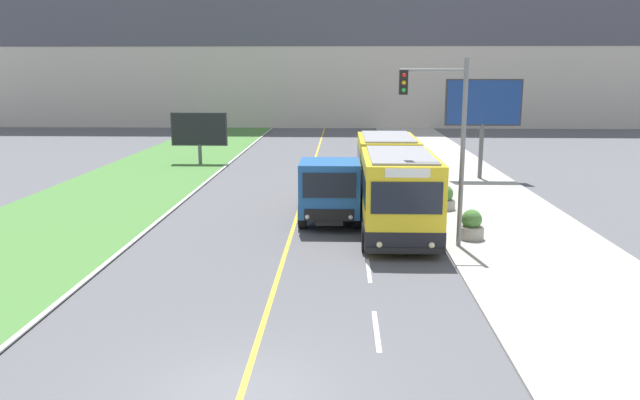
# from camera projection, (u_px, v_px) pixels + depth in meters

# --- Properties ---
(ground_plane) EXTENTS (300.00, 300.00, 0.00)m
(ground_plane) POSITION_uv_depth(u_px,v_px,m) (240.00, 397.00, 11.80)
(ground_plane) COLOR #56565B
(lane_marking_centre) EXTENTS (2.88, 140.00, 0.01)m
(lane_marking_centre) POSITION_uv_depth(u_px,v_px,m) (266.00, 362.00, 13.21)
(lane_marking_centre) COLOR gold
(lane_marking_centre) RESTS_ON ground_plane
(apartment_block_background) EXTENTS (80.00, 8.04, 24.54)m
(apartment_block_background) POSITION_uv_depth(u_px,v_px,m) (326.00, 13.00, 68.52)
(apartment_block_background) COLOR beige
(apartment_block_background) RESTS_ON ground_plane
(city_bus) EXTENTS (2.73, 11.75, 3.17)m
(city_bus) POSITION_uv_depth(u_px,v_px,m) (392.00, 182.00, 25.50)
(city_bus) COLOR yellow
(city_bus) RESTS_ON ground_plane
(dump_truck) EXTENTS (2.44, 6.61, 2.62)m
(dump_truck) POSITION_uv_depth(u_px,v_px,m) (330.00, 190.00, 25.23)
(dump_truck) COLOR black
(dump_truck) RESTS_ON ground_plane
(traffic_light_mast) EXTENTS (2.28, 0.32, 6.48)m
(traffic_light_mast) POSITION_uv_depth(u_px,v_px,m) (445.00, 130.00, 20.95)
(traffic_light_mast) COLOR slate
(traffic_light_mast) RESTS_ON ground_plane
(billboard_large) EXTENTS (4.21, 0.24, 5.62)m
(billboard_large) POSITION_uv_depth(u_px,v_px,m) (483.00, 106.00, 34.59)
(billboard_large) COLOR #59595B
(billboard_large) RESTS_ON ground_plane
(billboard_small) EXTENTS (3.69, 0.24, 3.39)m
(billboard_small) POSITION_uv_depth(u_px,v_px,m) (199.00, 130.00, 40.95)
(billboard_small) COLOR #59595B
(billboard_small) RESTS_ON ground_plane
(planter_round_near) EXTENTS (0.91, 0.91, 1.09)m
(planter_round_near) POSITION_uv_depth(u_px,v_px,m) (471.00, 226.00, 22.54)
(planter_round_near) COLOR gray
(planter_round_near) RESTS_ON sidewalk_right
(planter_round_second) EXTENTS (0.96, 0.96, 1.08)m
(planter_round_second) POSITION_uv_depth(u_px,v_px,m) (444.00, 199.00, 27.37)
(planter_round_second) COLOR gray
(planter_round_second) RESTS_ON sidewalk_right
(planter_round_third) EXTENTS (0.92, 0.92, 1.07)m
(planter_round_third) POSITION_uv_depth(u_px,v_px,m) (429.00, 180.00, 32.20)
(planter_round_third) COLOR gray
(planter_round_third) RESTS_ON sidewalk_right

